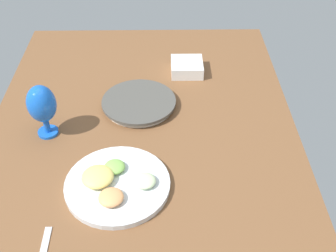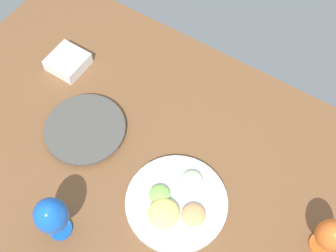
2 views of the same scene
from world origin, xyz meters
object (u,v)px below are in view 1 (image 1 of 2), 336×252
fruit_platter (116,184)px  hurricane_glass_blue (42,105)px  dinner_plate_left (139,103)px  square_bowl_white (187,66)px

fruit_platter → hurricane_glass_blue: size_ratio=1.63×
dinner_plate_left → fruit_platter: 38.67cm
fruit_platter → square_bowl_white: (-60.43, 23.47, 1.12)cm
square_bowl_white → hurricane_glass_blue: bearing=-52.8°
dinner_plate_left → hurricane_glass_blue: bearing=-64.4°
dinner_plate_left → square_bowl_white: square_bowl_white is taller
dinner_plate_left → square_bowl_white: size_ratio=2.14×
dinner_plate_left → hurricane_glass_blue: hurricane_glass_blue is taller
fruit_platter → dinner_plate_left: bearing=172.2°
dinner_plate_left → hurricane_glass_blue: size_ratio=1.41×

